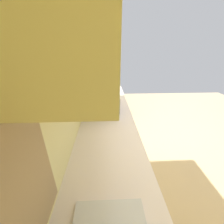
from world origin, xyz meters
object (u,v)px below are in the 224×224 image
object	(u,v)px
oven_range	(107,99)
bowl	(111,92)
kettle	(110,86)
microwave	(105,101)

from	to	relation	value
oven_range	bowl	xyz separation A→B (m)	(-0.85, -0.07, 0.46)
oven_range	kettle	xyz separation A→B (m)	(-0.59, -0.07, 0.49)
bowl	kettle	bearing A→B (deg)	0.00
microwave	kettle	world-z (taller)	microwave
bowl	kettle	distance (m)	0.27
microwave	kettle	xyz separation A→B (m)	(0.98, -0.09, -0.07)
kettle	microwave	bearing A→B (deg)	174.59
bowl	kettle	xyz separation A→B (m)	(0.26, 0.00, 0.03)
oven_range	kettle	bearing A→B (deg)	-172.79
microwave	bowl	bearing A→B (deg)	-7.39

